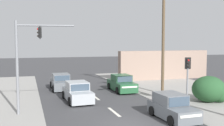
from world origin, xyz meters
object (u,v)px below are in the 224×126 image
at_px(utility_pole_midground_right, 163,30).
at_px(sedan_kerbside_parked, 77,92).
at_px(traffic_signal_mast, 26,55).
at_px(sedan_oncoming_near, 61,82).
at_px(sedan_crossing_left, 122,84).
at_px(pedestal_signal_right_kerb, 188,73).
at_px(hatchback_receding_far, 172,107).

xyz_separation_m(utility_pole_midground_right, sedan_kerbside_parked, (-7.85, -0.56, -4.98)).
height_order(traffic_signal_mast, sedan_oncoming_near, traffic_signal_mast).
xyz_separation_m(sedan_kerbside_parked, sedan_crossing_left, (4.82, 3.02, 0.00)).
height_order(pedestal_signal_right_kerb, sedan_crossing_left, pedestal_signal_right_kerb).
distance_m(traffic_signal_mast, sedan_oncoming_near, 9.50).
bearing_deg(pedestal_signal_right_kerb, utility_pole_midground_right, 82.48).
xyz_separation_m(utility_pole_midground_right, hatchback_receding_far, (-3.28, -7.10, -4.98)).
distance_m(utility_pole_midground_right, traffic_signal_mast, 12.21).
distance_m(traffic_signal_mast, pedestal_signal_right_kerb, 11.17).
bearing_deg(traffic_signal_mast, sedan_crossing_left, 33.83).
height_order(utility_pole_midground_right, pedestal_signal_right_kerb, utility_pole_midground_right).
height_order(utility_pole_midground_right, traffic_signal_mast, utility_pole_midground_right).
height_order(pedestal_signal_right_kerb, sedan_oncoming_near, pedestal_signal_right_kerb).
xyz_separation_m(utility_pole_midground_right, pedestal_signal_right_kerb, (-0.63, -4.74, -3.27)).
distance_m(pedestal_signal_right_kerb, sedan_crossing_left, 7.79).
distance_m(utility_pole_midground_right, hatchback_receding_far, 9.28).
distance_m(sedan_kerbside_parked, sedan_crossing_left, 5.69).
relative_size(traffic_signal_mast, pedestal_signal_right_kerb, 1.69).
bearing_deg(sedan_kerbside_parked, utility_pole_midground_right, 4.06).
xyz_separation_m(pedestal_signal_right_kerb, sedan_crossing_left, (-2.40, 7.21, -1.71)).
relative_size(traffic_signal_mast, sedan_kerbside_parked, 1.40).
height_order(traffic_signal_mast, sedan_kerbside_parked, traffic_signal_mast).
relative_size(sedan_crossing_left, hatchback_receding_far, 1.16).
xyz_separation_m(pedestal_signal_right_kerb, sedan_kerbside_parked, (-7.22, 4.19, -1.71)).
xyz_separation_m(traffic_signal_mast, hatchback_receding_far, (8.33, -3.82, -3.13)).
bearing_deg(sedan_kerbside_parked, traffic_signal_mast, -144.06).
xyz_separation_m(traffic_signal_mast, sedan_crossing_left, (8.59, 5.75, -3.13)).
bearing_deg(hatchback_receding_far, traffic_signal_mast, 155.39).
bearing_deg(pedestal_signal_right_kerb, hatchback_receding_far, -138.35).
relative_size(pedestal_signal_right_kerb, sedan_kerbside_parked, 0.83).
bearing_deg(sedan_oncoming_near, pedestal_signal_right_kerb, -51.59).
bearing_deg(sedan_oncoming_near, sedan_kerbside_parked, -84.12).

